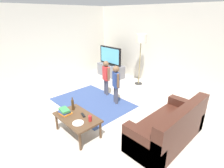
% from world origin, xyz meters
% --- Properties ---
extents(ground, '(7.80, 7.80, 0.00)m').
position_xyz_m(ground, '(0.00, 0.00, 0.00)').
color(ground, beige).
extents(wall_back, '(6.00, 0.12, 2.70)m').
position_xyz_m(wall_back, '(0.00, 3.00, 1.35)').
color(wall_back, silver).
rests_on(wall_back, ground).
extents(wall_left, '(0.12, 6.00, 2.70)m').
position_xyz_m(wall_left, '(-3.00, 0.00, 1.35)').
color(wall_left, silver).
rests_on(wall_left, ground).
extents(area_rug, '(2.20, 1.60, 0.01)m').
position_xyz_m(area_rug, '(-0.52, 0.30, 0.00)').
color(area_rug, '#33477A').
rests_on(area_rug, ground).
extents(tv_stand, '(1.20, 0.44, 0.50)m').
position_xyz_m(tv_stand, '(-1.83, 2.30, 0.24)').
color(tv_stand, slate).
rests_on(tv_stand, ground).
extents(tv, '(1.10, 0.28, 0.71)m').
position_xyz_m(tv, '(-1.83, 2.28, 0.85)').
color(tv, black).
rests_on(tv, tv_stand).
extents(couch, '(0.80, 1.80, 0.86)m').
position_xyz_m(couch, '(1.89, 0.39, 0.29)').
color(couch, '#472319').
rests_on(couch, ground).
extents(floor_lamp, '(0.36, 0.36, 1.78)m').
position_xyz_m(floor_lamp, '(-0.50, 2.45, 1.54)').
color(floor_lamp, '#262626').
rests_on(floor_lamp, ground).
extents(child_near_tv, '(0.36, 0.18, 1.10)m').
position_xyz_m(child_near_tv, '(-0.66, 0.98, 0.66)').
color(child_near_tv, '#4C4C59').
rests_on(child_near_tv, ground).
extents(child_center, '(0.35, 0.22, 1.11)m').
position_xyz_m(child_center, '(-0.03, 0.79, 0.67)').
color(child_center, '#4C4C59').
rests_on(child_center, ground).
extents(coffee_table, '(1.00, 0.60, 0.42)m').
position_xyz_m(coffee_table, '(0.39, -0.79, 0.37)').
color(coffee_table, '#513823').
rests_on(coffee_table, ground).
extents(book_stack, '(0.29, 0.22, 0.11)m').
position_xyz_m(book_stack, '(0.10, -0.91, 0.47)').
color(book_stack, orange).
rests_on(book_stack, coffee_table).
extents(bottle, '(0.06, 0.06, 0.30)m').
position_xyz_m(bottle, '(0.09, -0.69, 0.55)').
color(bottle, '#4C3319').
rests_on(bottle, coffee_table).
extents(tv_remote, '(0.18, 0.09, 0.02)m').
position_xyz_m(tv_remote, '(0.44, -0.67, 0.43)').
color(tv_remote, black).
rests_on(tv_remote, coffee_table).
extents(soda_can, '(0.07, 0.07, 0.12)m').
position_xyz_m(soda_can, '(0.71, -0.69, 0.48)').
color(soda_can, red).
rests_on(soda_can, coffee_table).
extents(plate, '(0.22, 0.22, 0.02)m').
position_xyz_m(plate, '(0.61, -0.91, 0.43)').
color(plate, white).
rests_on(plate, coffee_table).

